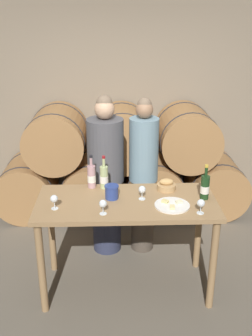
{
  "coord_description": "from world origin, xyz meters",
  "views": [
    {
      "loc": [
        -0.11,
        -3.06,
        2.46
      ],
      "look_at": [
        0.0,
        0.14,
        1.16
      ],
      "focal_mm": 42.0,
      "sensor_mm": 36.0,
      "label": 1
    }
  ],
  "objects_px": {
    "wine_bottle_red": "(205,187)",
    "wine_glass_center": "(142,190)",
    "bread_basket": "(166,185)",
    "wine_glass_left": "(103,204)",
    "cheese_plate": "(172,205)",
    "person_right": "(143,176)",
    "wine_bottle_rose": "(92,176)",
    "blue_crock": "(112,191)",
    "wine_bottle_white": "(104,177)",
    "wine_glass_far_left": "(54,199)",
    "tasting_table": "(127,214)",
    "person_left": "(106,177)",
    "wine_glass_right": "(201,204)"
  },
  "relations": [
    {
      "from": "bread_basket",
      "to": "wine_glass_far_left",
      "type": "xyz_separation_m",
      "value": [
        -0.98,
        -0.35,
        0.05
      ]
    },
    {
      "from": "wine_glass_center",
      "to": "blue_crock",
      "type": "bearing_deg",
      "value": 174.65
    },
    {
      "from": "tasting_table",
      "to": "cheese_plate",
      "type": "distance_m",
      "value": 0.42
    },
    {
      "from": "person_left",
      "to": "blue_crock",
      "type": "relative_size",
      "value": 13.55
    },
    {
      "from": "bread_basket",
      "to": "wine_glass_left",
      "type": "relative_size",
      "value": 1.37
    },
    {
      "from": "tasting_table",
      "to": "person_right",
      "type": "relative_size",
      "value": 0.94
    },
    {
      "from": "wine_glass_far_left",
      "to": "cheese_plate",
      "type": "bearing_deg",
      "value": 0.82
    },
    {
      "from": "tasting_table",
      "to": "person_right",
      "type": "height_order",
      "value": "person_right"
    },
    {
      "from": "person_right",
      "to": "wine_bottle_rose",
      "type": "height_order",
      "value": "person_right"
    },
    {
      "from": "person_left",
      "to": "person_right",
      "type": "distance_m",
      "value": 0.39
    },
    {
      "from": "tasting_table",
      "to": "wine_glass_right",
      "type": "distance_m",
      "value": 0.68
    },
    {
      "from": "person_right",
      "to": "wine_glass_left",
      "type": "relative_size",
      "value": 13.35
    },
    {
      "from": "tasting_table",
      "to": "wine_glass_center",
      "type": "bearing_deg",
      "value": 11.73
    },
    {
      "from": "wine_bottle_red",
      "to": "wine_glass_center",
      "type": "xyz_separation_m",
      "value": [
        -0.55,
        0.01,
        -0.02
      ]
    },
    {
      "from": "wine_glass_far_left",
      "to": "blue_crock",
      "type": "bearing_deg",
      "value": 20.63
    },
    {
      "from": "bread_basket",
      "to": "cheese_plate",
      "type": "height_order",
      "value": "bread_basket"
    },
    {
      "from": "person_left",
      "to": "wine_glass_right",
      "type": "relative_size",
      "value": 13.55
    },
    {
      "from": "bread_basket",
      "to": "cheese_plate",
      "type": "bearing_deg",
      "value": -88.78
    },
    {
      "from": "bread_basket",
      "to": "wine_glass_right",
      "type": "xyz_separation_m",
      "value": [
        0.22,
        -0.47,
        0.05
      ]
    },
    {
      "from": "person_left",
      "to": "wine_glass_far_left",
      "type": "distance_m",
      "value": 0.9
    },
    {
      "from": "wine_bottle_rose",
      "to": "bread_basket",
      "type": "distance_m",
      "value": 0.7
    },
    {
      "from": "tasting_table",
      "to": "blue_crock",
      "type": "relative_size",
      "value": 12.53
    },
    {
      "from": "wine_glass_far_left",
      "to": "person_right",
      "type": "bearing_deg",
      "value": 44.54
    },
    {
      "from": "bread_basket",
      "to": "person_left",
      "type": "bearing_deg",
      "value": 141.78
    },
    {
      "from": "wine_bottle_rose",
      "to": "blue_crock",
      "type": "bearing_deg",
      "value": -52.36
    },
    {
      "from": "cheese_plate",
      "to": "wine_glass_center",
      "type": "bearing_deg",
      "value": 150.23
    },
    {
      "from": "wine_bottle_rose",
      "to": "cheese_plate",
      "type": "height_order",
      "value": "wine_bottle_rose"
    },
    {
      "from": "wine_glass_center",
      "to": "wine_glass_right",
      "type": "bearing_deg",
      "value": -30.97
    },
    {
      "from": "bread_basket",
      "to": "blue_crock",
      "type": "bearing_deg",
      "value": -161.8
    },
    {
      "from": "wine_bottle_white",
      "to": "person_right",
      "type": "bearing_deg",
      "value": 44.55
    },
    {
      "from": "blue_crock",
      "to": "wine_glass_right",
      "type": "height_order",
      "value": "wine_glass_right"
    },
    {
      "from": "cheese_plate",
      "to": "wine_glass_center",
      "type": "height_order",
      "value": "wine_glass_center"
    },
    {
      "from": "wine_bottle_white",
      "to": "cheese_plate",
      "type": "height_order",
      "value": "wine_bottle_white"
    },
    {
      "from": "blue_crock",
      "to": "wine_glass_far_left",
      "type": "distance_m",
      "value": 0.51
    },
    {
      "from": "wine_bottle_red",
      "to": "wine_glass_center",
      "type": "distance_m",
      "value": 0.55
    },
    {
      "from": "wine_bottle_white",
      "to": "wine_bottle_rose",
      "type": "relative_size",
      "value": 1.0
    },
    {
      "from": "wine_glass_left",
      "to": "bread_basket",
      "type": "bearing_deg",
      "value": 37.97
    },
    {
      "from": "person_right",
      "to": "blue_crock",
      "type": "relative_size",
      "value": 13.35
    },
    {
      "from": "person_left",
      "to": "cheese_plate",
      "type": "relative_size",
      "value": 5.68
    },
    {
      "from": "wine_glass_left",
      "to": "wine_glass_center",
      "type": "bearing_deg",
      "value": 37.53
    },
    {
      "from": "person_right",
      "to": "wine_glass_center",
      "type": "bearing_deg",
      "value": -95.46
    },
    {
      "from": "tasting_table",
      "to": "person_right",
      "type": "xyz_separation_m",
      "value": [
        0.2,
        0.66,
        0.08
      ]
    },
    {
      "from": "person_left",
      "to": "wine_bottle_red",
      "type": "bearing_deg",
      "value": -36.28
    },
    {
      "from": "person_right",
      "to": "cheese_plate",
      "type": "distance_m",
      "value": 0.8
    },
    {
      "from": "wine_bottle_rose",
      "to": "cheese_plate",
      "type": "bearing_deg",
      "value": -30.26
    },
    {
      "from": "person_left",
      "to": "wine_glass_left",
      "type": "xyz_separation_m",
      "value": [
        -0.01,
        -0.89,
        0.14
      ]
    },
    {
      "from": "cheese_plate",
      "to": "wine_glass_far_left",
      "type": "distance_m",
      "value": 0.99
    },
    {
      "from": "wine_bottle_white",
      "to": "wine_glass_left",
      "type": "relative_size",
      "value": 2.53
    },
    {
      "from": "wine_bottle_white",
      "to": "bread_basket",
      "type": "distance_m",
      "value": 0.58
    },
    {
      "from": "bread_basket",
      "to": "wine_glass_far_left",
      "type": "bearing_deg",
      "value": -160.61
    }
  ]
}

